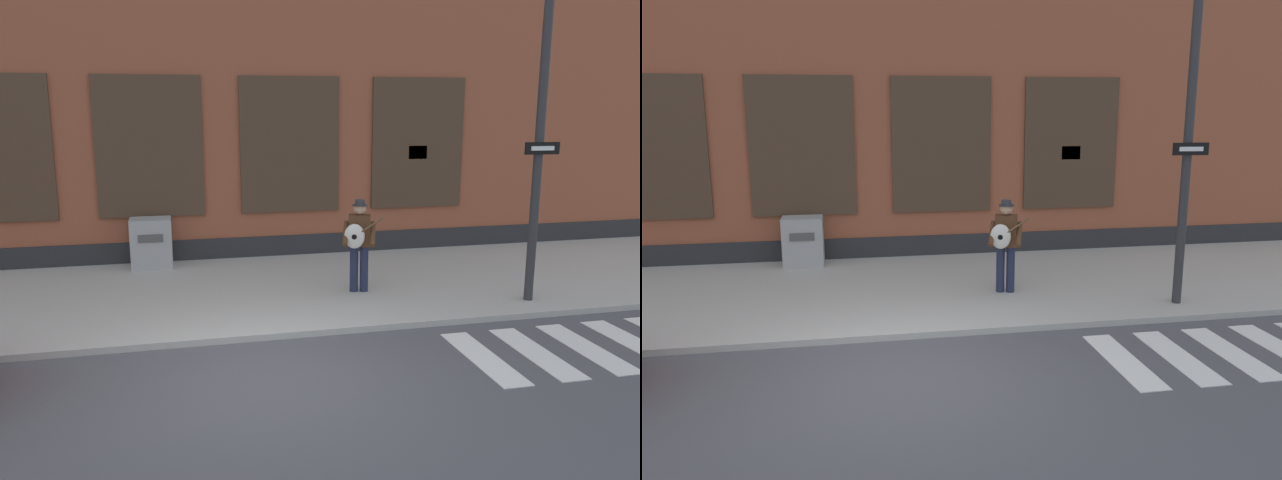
# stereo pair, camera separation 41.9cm
# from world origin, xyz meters

# --- Properties ---
(ground_plane) EXTENTS (160.00, 160.00, 0.00)m
(ground_plane) POSITION_xyz_m (0.00, 0.00, 0.00)
(ground_plane) COLOR #4C4C51
(sidewalk) EXTENTS (28.00, 4.90, 0.10)m
(sidewalk) POSITION_xyz_m (0.00, 3.74, 0.05)
(sidewalk) COLOR #ADAAA3
(sidewalk) RESTS_ON ground
(building_backdrop) EXTENTS (28.00, 4.06, 7.79)m
(building_backdrop) POSITION_xyz_m (-0.00, 8.18, 3.89)
(building_backdrop) COLOR brown
(building_backdrop) RESTS_ON ground
(crosswalk) EXTENTS (5.20, 1.90, 0.01)m
(crosswalk) POSITION_xyz_m (5.39, -0.01, 0.01)
(crosswalk) COLOR silver
(crosswalk) RESTS_ON ground
(busker) EXTENTS (0.72, 0.67, 1.66)m
(busker) POSITION_xyz_m (2.13, 3.07, 1.05)
(busker) COLOR #1E233D
(busker) RESTS_ON sidewalk
(traffic_light) EXTENTS (0.60, 2.67, 5.51)m
(traffic_light) POSITION_xyz_m (4.81, 1.00, 3.86)
(traffic_light) COLOR #2D2D30
(traffic_light) RESTS_ON sidewalk
(utility_box) EXTENTS (0.82, 0.62, 1.02)m
(utility_box) POSITION_xyz_m (-1.53, 5.74, 0.61)
(utility_box) COLOR #9E9E9E
(utility_box) RESTS_ON sidewalk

